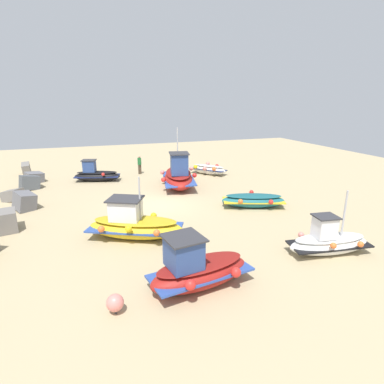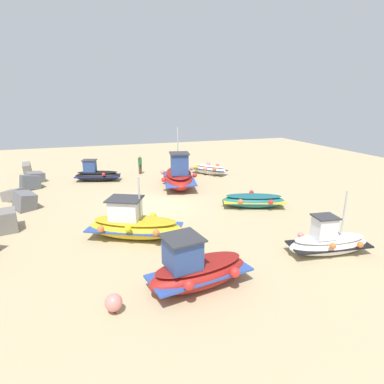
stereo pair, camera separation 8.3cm
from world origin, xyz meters
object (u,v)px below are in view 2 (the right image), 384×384
object	(u,v)px
fishing_boat_0	(253,200)
mooring_buoy_0	(114,303)
fishing_boat_5	(328,242)
fishing_boat_2	(197,269)
fishing_boat_4	(209,169)
fishing_boat_1	(179,176)
fishing_boat_6	(97,174)
fishing_boat_3	(134,224)
person_walking	(140,163)

from	to	relation	value
fishing_boat_0	mooring_buoy_0	xyz separation A→B (m)	(-7.30, 8.87, -0.05)
fishing_boat_5	mooring_buoy_0	distance (m)	8.97
fishing_boat_5	fishing_boat_2	bearing A→B (deg)	12.30
fishing_boat_4	fishing_boat_2	bearing A→B (deg)	117.64
fishing_boat_0	fishing_boat_2	bearing A→B (deg)	68.10
fishing_boat_5	fishing_boat_1	bearing A→B (deg)	-68.65
fishing_boat_6	mooring_buoy_0	world-z (taller)	fishing_boat_6
fishing_boat_1	fishing_boat_3	xyz separation A→B (m)	(-7.81, 4.48, -0.17)
fishing_boat_0	fishing_boat_5	xyz separation A→B (m)	(-6.23, -0.04, 0.11)
fishing_boat_1	mooring_buoy_0	xyz separation A→B (m)	(-13.14, 5.89, -0.44)
fishing_boat_2	mooring_buoy_0	distance (m)	2.92
fishing_boat_4	mooring_buoy_0	world-z (taller)	fishing_boat_4
fishing_boat_2	fishing_boat_0	bearing A→B (deg)	-140.93
fishing_boat_4	fishing_boat_5	distance (m)	15.12
fishing_boat_0	fishing_boat_2	world-z (taller)	fishing_boat_2
mooring_buoy_0	fishing_boat_2	bearing A→B (deg)	-79.29
fishing_boat_1	mooring_buoy_0	size ratio (longest dim) A/B	8.32
mooring_buoy_0	fishing_boat_4	bearing A→B (deg)	-30.42
fishing_boat_3	fishing_boat_5	distance (m)	8.62
fishing_boat_4	person_walking	size ratio (longest dim) A/B	1.98
person_walking	fishing_boat_5	bearing A→B (deg)	178.31
fishing_boat_1	fishing_boat_2	size ratio (longest dim) A/B	1.37
fishing_boat_1	fishing_boat_2	xyz separation A→B (m)	(-12.60, 3.03, -0.14)
fishing_boat_1	fishing_boat_3	bearing A→B (deg)	-18.70
mooring_buoy_0	fishing_boat_6	bearing A→B (deg)	-0.60
fishing_boat_0	fishing_boat_3	size ratio (longest dim) A/B	0.83
fishing_boat_2	fishing_boat_1	bearing A→B (deg)	-112.81
mooring_buoy_0	fishing_boat_1	bearing A→B (deg)	-24.13
fishing_boat_0	fishing_boat_6	size ratio (longest dim) A/B	1.06
fishing_boat_0	fishing_boat_5	distance (m)	6.24
fishing_boat_2	fishing_boat_3	size ratio (longest dim) A/B	0.81
person_walking	mooring_buoy_0	xyz separation A→B (m)	(-18.20, 3.87, -0.57)
fishing_boat_1	person_walking	size ratio (longest dim) A/B	3.27
mooring_buoy_0	fishing_boat_3	bearing A→B (deg)	-14.83
fishing_boat_1	person_walking	distance (m)	5.44
person_walking	mooring_buoy_0	size ratio (longest dim) A/B	2.54
fishing_boat_4	fishing_boat_6	bearing A→B (deg)	46.37
fishing_boat_6	person_walking	size ratio (longest dim) A/B	2.31
fishing_boat_3	fishing_boat_6	distance (m)	11.61
fishing_boat_6	person_walking	distance (m)	3.94
fishing_boat_2	fishing_boat_5	world-z (taller)	fishing_boat_5
fishing_boat_3	person_walking	xyz separation A→B (m)	(12.87, -2.46, 0.30)
fishing_boat_1	fishing_boat_4	bearing A→B (deg)	141.15
fishing_boat_0	fishing_boat_6	distance (m)	12.93
fishing_boat_0	mooring_buoy_0	size ratio (longest dim) A/B	6.22
fishing_boat_0	fishing_boat_2	xyz separation A→B (m)	(-6.76, 6.01, 0.25)
fishing_boat_6	fishing_boat_1	bearing A→B (deg)	162.85
fishing_boat_4	fishing_boat_5	world-z (taller)	fishing_boat_5
fishing_boat_1	fishing_boat_2	world-z (taller)	fishing_boat_1
fishing_boat_0	person_walking	world-z (taller)	person_walking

